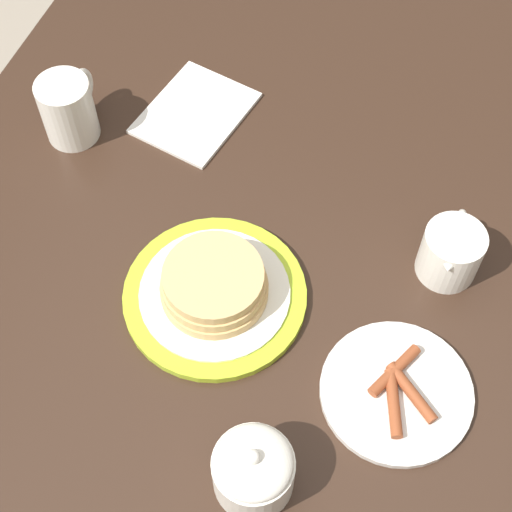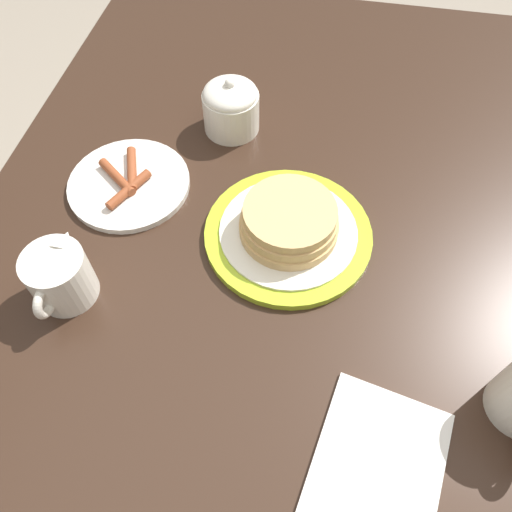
# 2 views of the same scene
# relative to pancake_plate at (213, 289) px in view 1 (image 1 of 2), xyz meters

# --- Properties ---
(ground_plane) EXTENTS (8.00, 8.00, 0.00)m
(ground_plane) POSITION_rel_pancake_plate_xyz_m (0.03, -0.00, -0.79)
(ground_plane) COLOR gray
(dining_table) EXTENTS (1.35, 0.93, 0.77)m
(dining_table) POSITION_rel_pancake_plate_xyz_m (0.03, -0.00, -0.14)
(dining_table) COLOR #332116
(dining_table) RESTS_ON ground_plane
(pancake_plate) EXTENTS (0.24, 0.24, 0.06)m
(pancake_plate) POSITION_rel_pancake_plate_xyz_m (0.00, 0.00, 0.00)
(pancake_plate) COLOR #AAC628
(pancake_plate) RESTS_ON dining_table
(side_plate_bacon) EXTENTS (0.19, 0.19, 0.02)m
(side_plate_bacon) POSITION_rel_pancake_plate_xyz_m (-0.05, -0.26, -0.02)
(side_plate_bacon) COLOR silver
(side_plate_bacon) RESTS_ON dining_table
(coffee_mug) EXTENTS (0.11, 0.08, 0.10)m
(coffee_mug) POSITION_rel_pancake_plate_xyz_m (0.19, 0.30, 0.03)
(coffee_mug) COLOR silver
(coffee_mug) RESTS_ON dining_table
(creamer_pitcher) EXTENTS (0.12, 0.08, 0.09)m
(creamer_pitcher) POSITION_rel_pancake_plate_xyz_m (0.14, -0.27, 0.02)
(creamer_pitcher) COLOR silver
(creamer_pitcher) RESTS_ON dining_table
(sugar_bowl) EXTENTS (0.09, 0.09, 0.10)m
(sugar_bowl) POSITION_rel_pancake_plate_xyz_m (-0.21, -0.13, 0.02)
(sugar_bowl) COLOR silver
(sugar_bowl) RESTS_ON dining_table
(napkin) EXTENTS (0.19, 0.17, 0.01)m
(napkin) POSITION_rel_pancake_plate_xyz_m (0.29, 0.14, -0.02)
(napkin) COLOR silver
(napkin) RESTS_ON dining_table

